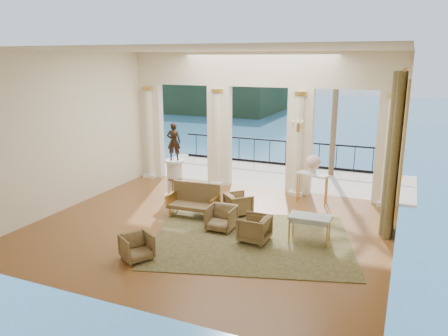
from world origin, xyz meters
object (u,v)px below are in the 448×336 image
at_px(armchair_a, 137,246).
at_px(console_table, 313,179).
at_px(armchair_c, 254,227).
at_px(settee, 194,200).
at_px(statue, 174,142).
at_px(armchair_d, 238,203).
at_px(pedestal, 175,179).
at_px(side_table, 175,182).
at_px(game_table, 310,219).
at_px(armchair_b, 221,217).

xyz_separation_m(armchair_a, console_table, (2.69, 5.38, 0.44)).
bearing_deg(armchair_a, armchair_c, -14.39).
bearing_deg(settee, armchair_a, -91.55).
bearing_deg(console_table, statue, -144.12).
distance_m(armchair_d, pedestal, 2.54).
bearing_deg(statue, armchair_c, 128.25).
relative_size(armchair_d, side_table, 1.05).
bearing_deg(armchair_c, game_table, 112.58).
distance_m(armchair_c, pedestal, 4.14).
xyz_separation_m(armchair_b, console_table, (1.67, 3.09, 0.41)).
bearing_deg(armchair_d, console_table, -87.77).
xyz_separation_m(pedestal, console_table, (4.11, 1.16, 0.18)).
xyz_separation_m(armchair_a, armchair_d, (1.02, 3.52, 0.02)).
xyz_separation_m(armchair_b, settee, (-1.10, 0.65, 0.11)).
height_order(armchair_d, statue, statue).
xyz_separation_m(armchair_d, side_table, (-2.34, 0.53, 0.22)).
height_order(armchair_a, side_table, side_table).
bearing_deg(pedestal, armchair_d, -16.08).
distance_m(statue, side_table, 1.25).
bearing_deg(armchair_b, armchair_a, -115.20).
relative_size(armchair_a, pedestal, 0.52).
height_order(armchair_a, console_table, console_table).
bearing_deg(game_table, statue, 156.71).
distance_m(armchair_c, console_table, 3.52).
bearing_deg(statue, game_table, 140.45).
xyz_separation_m(armchair_b, statue, (-2.44, 1.93, 1.44)).
distance_m(game_table, console_table, 3.04).
height_order(armchair_d, console_table, console_table).
height_order(armchair_c, pedestal, pedestal).
relative_size(armchair_b, statue, 0.60).
distance_m(game_table, side_table, 4.89).
bearing_deg(pedestal, game_table, -21.23).
height_order(armchair_a, armchair_d, armchair_d).
distance_m(armchair_a, armchair_c, 2.81).
xyz_separation_m(settee, console_table, (2.77, 2.44, 0.30)).
bearing_deg(statue, side_table, 98.98).
height_order(pedestal, side_table, pedestal).
xyz_separation_m(armchair_a, game_table, (3.27, 2.40, 0.28)).
bearing_deg(pedestal, armchair_a, -71.48).
height_order(armchair_b, game_table, armchair_b).
height_order(armchair_b, armchair_c, armchair_c).
bearing_deg(armchair_c, armchair_d, -144.77).
relative_size(armchair_a, game_table, 0.64).
xyz_separation_m(statue, console_table, (4.11, 1.16, -1.04)).
distance_m(armchair_c, game_table, 1.34).
bearing_deg(settee, pedestal, 133.34).
height_order(settee, console_table, settee).
height_order(armchair_b, armchair_d, armchair_b).
relative_size(settee, side_table, 2.20).
bearing_deg(statue, console_table, 177.45).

